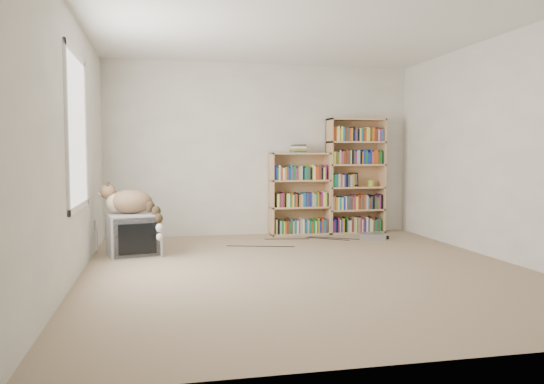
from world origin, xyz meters
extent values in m
cube|color=tan|center=(0.00, 0.00, 0.00)|extent=(4.50, 5.00, 0.01)
cube|color=white|center=(0.00, 2.50, 1.25)|extent=(4.50, 0.02, 2.50)
cube|color=white|center=(0.00, -2.50, 1.25)|extent=(4.50, 0.02, 2.50)
cube|color=white|center=(-2.25, 0.00, 1.25)|extent=(0.02, 5.00, 2.50)
cube|color=white|center=(2.25, 0.00, 1.25)|extent=(0.02, 5.00, 2.50)
cube|color=white|center=(0.00, 0.00, 2.50)|extent=(4.50, 5.00, 0.02)
cube|color=white|center=(-2.24, 0.20, 1.40)|extent=(0.02, 1.22, 1.52)
cube|color=#9F9FA1|center=(-1.78, 1.13, 0.25)|extent=(0.66, 0.62, 0.49)
cube|color=black|center=(-1.73, 0.89, 0.25)|extent=(0.51, 0.14, 0.45)
cube|color=black|center=(-1.73, 0.87, 0.24)|extent=(0.41, 0.10, 0.34)
cube|color=black|center=(-1.81, 1.23, 0.24)|extent=(0.39, 0.35, 0.29)
ellipsoid|color=#372816|center=(-1.81, 1.18, 0.63)|extent=(0.53, 0.36, 0.28)
ellipsoid|color=#372816|center=(-1.68, 1.17, 0.62)|extent=(0.25, 0.27, 0.21)
ellipsoid|color=#C5AC8E|center=(-1.98, 1.16, 0.62)|extent=(0.21, 0.21, 0.23)
ellipsoid|color=#372816|center=(-2.06, 1.18, 0.75)|extent=(0.19, 0.18, 0.17)
sphere|color=beige|center=(-2.13, 1.18, 0.72)|extent=(0.07, 0.07, 0.07)
cone|color=black|center=(-2.06, 1.14, 0.83)|extent=(0.07, 0.08, 0.09)
cone|color=black|center=(-2.05, 1.24, 0.83)|extent=(0.07, 0.08, 0.09)
cube|color=tan|center=(0.99, 2.34, 0.86)|extent=(0.02, 0.30, 1.71)
cube|color=tan|center=(1.83, 2.34, 0.86)|extent=(0.02, 0.30, 1.71)
cube|color=tan|center=(1.41, 2.48, 0.86)|extent=(0.86, 0.03, 1.71)
cube|color=tan|center=(1.41, 2.34, 1.70)|extent=(0.86, 0.30, 0.02)
cube|color=tan|center=(1.41, 2.34, 0.01)|extent=(0.86, 0.30, 0.03)
cube|color=tan|center=(1.41, 2.34, 0.35)|extent=(0.86, 0.30, 0.03)
cube|color=tan|center=(1.41, 2.34, 0.69)|extent=(0.86, 0.30, 0.02)
cube|color=tan|center=(1.41, 2.34, 1.02)|extent=(0.86, 0.30, 0.02)
cube|color=tan|center=(1.41, 2.34, 1.36)|extent=(0.86, 0.30, 0.02)
cube|color=#BD4219|center=(1.41, 2.34, 0.12)|extent=(0.78, 0.24, 0.19)
cube|color=#1A29A9|center=(1.41, 2.34, 0.46)|extent=(0.78, 0.24, 0.19)
cube|color=#15792B|center=(1.41, 2.34, 0.79)|extent=(0.78, 0.24, 0.19)
cube|color=#F6E8CA|center=(1.41, 2.34, 1.13)|extent=(0.78, 0.24, 0.19)
cube|color=black|center=(1.41, 2.34, 1.47)|extent=(0.78, 0.24, 0.19)
cube|color=tan|center=(0.12, 2.34, 0.60)|extent=(0.02, 0.30, 1.20)
cube|color=tan|center=(0.97, 2.34, 0.60)|extent=(0.02, 0.30, 1.20)
cube|color=tan|center=(0.54, 2.48, 0.60)|extent=(0.88, 0.03, 1.20)
cube|color=tan|center=(0.54, 2.34, 1.19)|extent=(0.88, 0.30, 0.02)
cube|color=tan|center=(0.54, 2.34, 0.01)|extent=(0.88, 0.30, 0.03)
cube|color=tan|center=(0.54, 2.34, 0.41)|extent=(0.88, 0.30, 0.03)
cube|color=tan|center=(0.54, 2.34, 0.80)|extent=(0.88, 0.30, 0.02)
cube|color=#BD4219|center=(0.54, 2.34, 0.12)|extent=(0.80, 0.24, 0.19)
cube|color=#1A29A9|center=(0.54, 2.34, 0.51)|extent=(0.80, 0.24, 0.19)
cube|color=#15792B|center=(0.54, 2.34, 0.91)|extent=(0.80, 0.24, 0.19)
cube|color=#BD4219|center=(0.52, 2.33, 1.27)|extent=(0.22, 0.28, 0.12)
cylinder|color=#A4CC3A|center=(1.65, 2.34, 0.74)|extent=(0.08, 0.08, 0.09)
cube|color=black|center=(1.41, 2.44, 0.80)|extent=(0.15, 0.05, 0.20)
cube|color=#A0A0A4|center=(1.41, 1.70, 0.04)|extent=(0.41, 0.34, 0.08)
cube|color=silver|center=(-2.24, 1.48, 0.32)|extent=(0.01, 0.08, 0.13)
camera|label=1|loc=(-1.46, -5.18, 1.17)|focal=35.00mm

